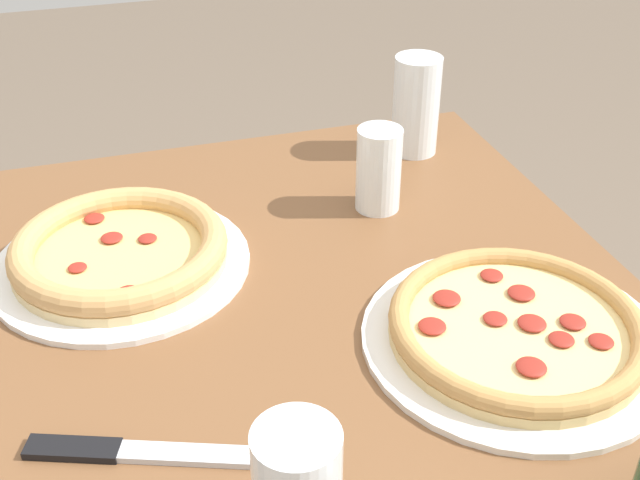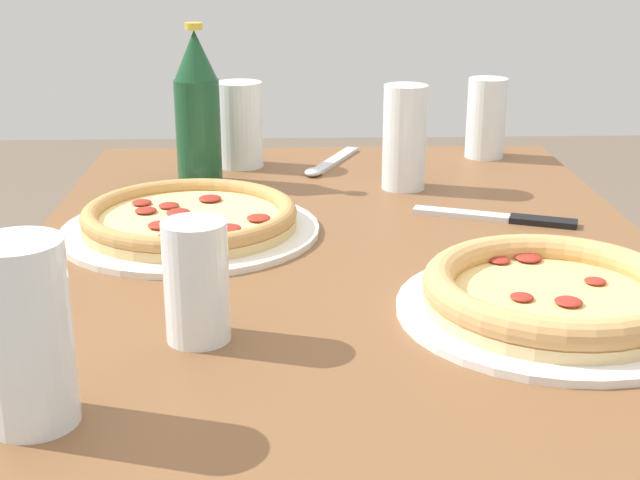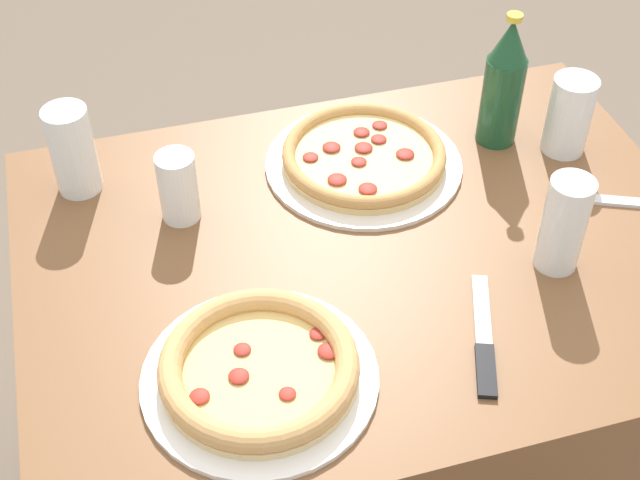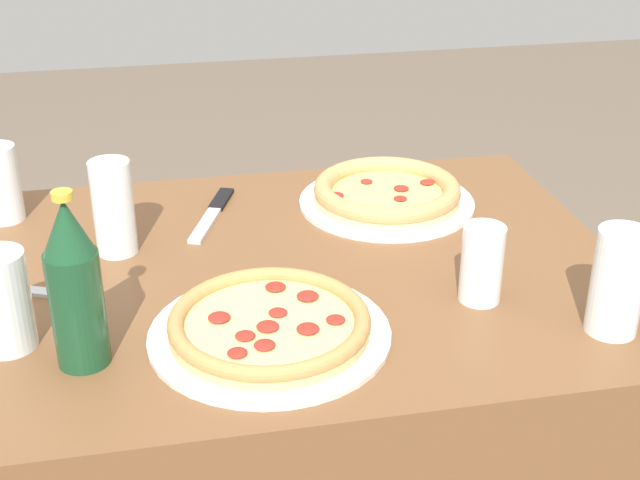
% 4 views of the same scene
% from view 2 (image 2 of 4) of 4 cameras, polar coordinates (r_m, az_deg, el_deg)
% --- Properties ---
extents(pizza_salami, '(0.33, 0.33, 0.04)m').
position_cam_2_polar(pizza_salami, '(1.13, -8.32, 1.30)').
color(pizza_salami, silver).
rests_on(pizza_salami, table).
extents(pizza_pepperoni, '(0.31, 0.31, 0.05)m').
position_cam_2_polar(pizza_pepperoni, '(0.91, 14.67, -3.42)').
color(pizza_pepperoni, white).
rests_on(pizza_pepperoni, table).
extents(glass_orange_juice, '(0.06, 0.06, 0.15)m').
position_cam_2_polar(glass_orange_juice, '(1.32, 5.42, 6.21)').
color(glass_orange_juice, white).
rests_on(glass_orange_juice, table).
extents(glass_lemonade, '(0.07, 0.07, 0.13)m').
position_cam_2_polar(glass_lemonade, '(1.53, 10.57, 7.44)').
color(glass_lemonade, white).
rests_on(glass_lemonade, table).
extents(glass_water, '(0.06, 0.06, 0.12)m').
position_cam_2_polar(glass_water, '(0.83, -7.90, -2.92)').
color(glass_water, white).
rests_on(glass_water, table).
extents(glass_cola, '(0.07, 0.07, 0.14)m').
position_cam_2_polar(glass_cola, '(1.45, -5.15, 7.06)').
color(glass_cola, white).
rests_on(glass_cola, table).
extents(glass_iced_tea, '(0.07, 0.07, 0.15)m').
position_cam_2_polar(glass_iced_tea, '(0.71, -18.26, -6.24)').
color(glass_iced_tea, white).
rests_on(glass_iced_tea, table).
extents(beer_bottle, '(0.07, 0.07, 0.24)m').
position_cam_2_polar(beer_bottle, '(1.34, -7.86, 8.29)').
color(beer_bottle, '#194728').
rests_on(beer_bottle, table).
extents(knife, '(0.10, 0.21, 0.01)m').
position_cam_2_polar(knife, '(1.20, 11.54, 1.40)').
color(knife, black).
rests_on(knife, table).
extents(spoon, '(0.19, 0.10, 0.01)m').
position_cam_2_polar(spoon, '(1.45, 0.49, 4.88)').
color(spoon, silver).
rests_on(spoon, table).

